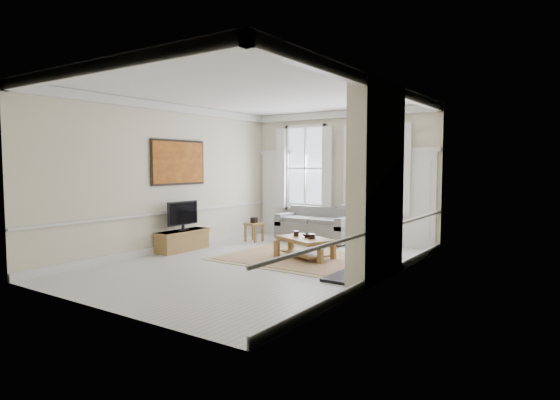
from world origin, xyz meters
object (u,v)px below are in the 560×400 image
Objects in this scene: sofa at (317,227)px; coffee_table at (305,241)px; tv_stand at (183,241)px; side_table at (254,227)px.

sofa is 2.35m from coffee_table.
sofa is 1.47× the size of tv_stand.
tv_stand is at bearing -141.39° from coffee_table.
coffee_table is at bearing -27.73° from side_table.
side_table is (-1.32, -0.96, 0.02)m from sofa.
tv_stand is at bearing -123.00° from sofa.
side_table is at bearing 73.62° from tv_stand.
tv_stand reaches higher than coffee_table.
tv_stand is (-1.90, -2.93, -0.13)m from sofa.
side_table reaches higher than tv_stand.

